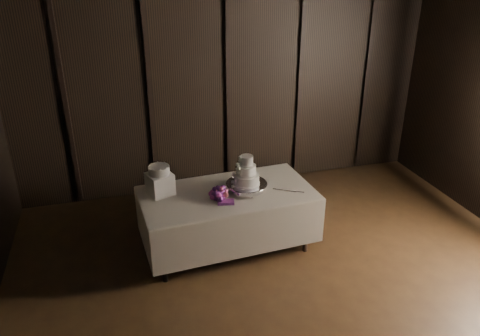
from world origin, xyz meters
The scene contains 8 objects.
room centered at (0.00, 0.00, 1.50)m, with size 6.08×7.08×3.08m.
display_table centered at (-0.45, 1.80, 0.42)m, with size 2.05×1.17×0.76m.
cake_stand centered at (-0.22, 1.78, 0.81)m, with size 0.48×0.48×0.09m, color silver.
wedding_cake centered at (-0.25, 1.77, 0.99)m, with size 0.32×0.29×0.35m.
bouquet centered at (-0.58, 1.67, 0.82)m, with size 0.29×0.39×0.19m, color #BB456A, non-canonical shape.
box_pedestal centered at (-1.19, 1.98, 0.89)m, with size 0.26×0.26×0.25m, color white.
small_cake centered at (-1.19, 1.98, 1.06)m, with size 0.24×0.24×0.09m, color white.
cake_knife centered at (0.20, 1.65, 0.77)m, with size 0.37×0.02×0.01m, color silver.
Camera 1 is at (-1.61, -2.83, 3.28)m, focal length 35.00 mm.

